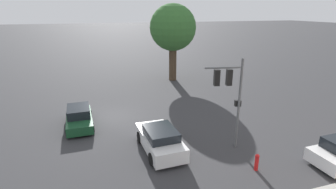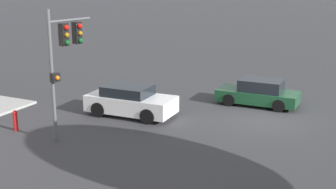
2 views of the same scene
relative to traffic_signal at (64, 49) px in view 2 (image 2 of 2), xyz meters
name	(u,v)px [view 2 (image 2 of 2)]	position (x,y,z in m)	size (l,w,h in m)	color
ground_plane	(263,119)	(-6.64, -6.12, -3.75)	(300.00, 300.00, 0.00)	#333335
traffic_signal	(64,49)	(0.00, 0.00, 0.00)	(0.63, 2.29, 5.38)	#515456
crossing_car_0	(130,101)	(-0.72, -3.83, -3.03)	(4.33, 2.12, 1.47)	silver
crossing_car_1	(259,93)	(-5.76, -8.34, -3.10)	(4.19, 1.90, 1.38)	#194728
fire_hydrant	(15,120)	(2.63, 0.35, -3.26)	(0.22, 0.22, 0.92)	red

